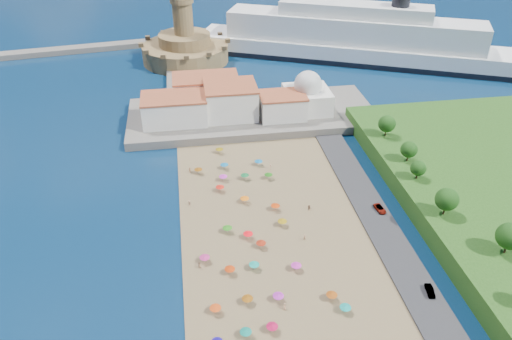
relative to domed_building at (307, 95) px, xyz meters
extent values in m
plane|color=#071938|center=(-30.00, -71.00, -8.97)|extent=(700.00, 700.00, 0.00)
cube|color=#59544C|center=(-20.00, 2.00, -7.47)|extent=(90.00, 36.00, 3.00)
cube|color=#59544C|center=(-42.00, 37.00, -7.77)|extent=(18.00, 70.00, 2.40)
cube|color=silver|center=(-48.00, -2.00, -1.47)|extent=(22.00, 14.00, 9.00)
cube|color=silver|center=(-28.00, 0.00, -0.47)|extent=(18.00, 16.00, 11.00)
cube|color=silver|center=(-10.00, -4.00, -1.97)|extent=(16.00, 12.00, 8.00)
cube|color=silver|center=(-36.00, 12.00, -0.97)|extent=(24.00, 14.00, 10.00)
cube|color=silver|center=(0.00, 0.00, -1.97)|extent=(16.00, 16.00, 8.00)
sphere|color=silver|center=(0.00, 0.00, 4.03)|extent=(10.00, 10.00, 10.00)
cylinder|color=silver|center=(0.00, 0.00, 7.83)|extent=(1.20, 1.20, 1.60)
cylinder|color=olive|center=(-42.00, 67.00, -4.97)|extent=(40.00, 40.00, 8.00)
cylinder|color=olive|center=(-42.00, 67.00, 1.53)|extent=(24.00, 24.00, 5.00)
cylinder|color=olive|center=(-42.00, 67.00, 11.03)|extent=(9.00, 9.00, 14.00)
cylinder|color=olive|center=(-42.00, 67.00, 19.23)|extent=(10.40, 10.40, 2.40)
cube|color=black|center=(35.32, 56.96, -7.79)|extent=(143.48, 79.47, 2.37)
cube|color=white|center=(35.32, 56.96, -4.59)|extent=(142.41, 78.70, 8.77)
cube|color=white|center=(35.32, 56.96, 5.65)|extent=(114.08, 63.32, 11.70)
cube|color=white|center=(35.32, 56.96, 14.42)|extent=(67.93, 40.06, 5.85)
cylinder|color=gray|center=(-22.93, -31.51, -7.72)|extent=(0.07, 0.07, 2.00)
cone|color=#0D69AA|center=(-22.93, -31.51, -6.82)|extent=(2.50, 2.50, 0.60)
cylinder|color=gray|center=(-30.36, -95.55, -7.72)|extent=(0.07, 0.07, 2.00)
cone|color=#AC0D3D|center=(-30.36, -95.55, -6.82)|extent=(2.50, 2.50, 0.60)
cylinder|color=gray|center=(-33.72, -31.89, -7.72)|extent=(0.07, 0.07, 2.00)
cone|color=#10679B|center=(-33.72, -31.89, -6.82)|extent=(2.50, 2.50, 0.60)
cylinder|color=gray|center=(-14.11, -92.97, -7.72)|extent=(0.07, 0.07, 2.00)
cone|color=#109489|center=(-14.11, -92.97, -6.82)|extent=(2.50, 2.50, 0.60)
cylinder|color=gray|center=(-34.28, -87.32, -7.72)|extent=(0.07, 0.07, 2.00)
cone|color=#86490C|center=(-34.28, -87.32, -6.82)|extent=(2.50, 2.50, 0.60)
cylinder|color=gray|center=(-27.54, -87.58, -7.72)|extent=(0.07, 0.07, 2.00)
cone|color=#AF25AC|center=(-27.54, -87.58, -6.82)|extent=(2.50, 2.50, 0.60)
cylinder|color=gray|center=(-21.56, -62.15, -7.72)|extent=(0.07, 0.07, 2.00)
cone|color=#A07B0E|center=(-21.56, -62.15, -6.82)|extent=(2.50, 2.50, 0.60)
cylinder|color=gray|center=(-34.35, -22.15, -7.72)|extent=(0.07, 0.07, 2.00)
cone|color=#77610A|center=(-34.35, -22.15, -6.82)|extent=(2.50, 2.50, 0.60)
cylinder|color=gray|center=(-21.59, -78.93, -7.72)|extent=(0.07, 0.07, 2.00)
cone|color=#CB2BA7|center=(-21.59, -78.93, -6.82)|extent=(2.50, 2.50, 0.60)
cylinder|color=gray|center=(-36.21, -43.87, -7.72)|extent=(0.07, 0.07, 2.00)
cone|color=red|center=(-36.21, -43.87, -6.82)|extent=(2.50, 2.50, 0.60)
cylinder|color=gray|center=(-29.90, -50.52, -7.72)|extent=(0.07, 0.07, 2.00)
cone|color=orange|center=(-29.90, -50.52, -6.82)|extent=(2.50, 2.50, 0.60)
cylinder|color=gray|center=(-31.27, -77.12, -7.72)|extent=(0.07, 0.07, 2.00)
cone|color=#119D86|center=(-31.27, -77.12, -6.82)|extent=(2.50, 2.50, 0.60)
cylinder|color=gray|center=(-34.73, -38.43, -7.72)|extent=(0.07, 0.07, 2.00)
cone|color=#BF28B3|center=(-34.73, -38.43, -6.82)|extent=(2.50, 2.50, 0.60)
cylinder|color=gray|center=(-35.85, -96.08, -7.72)|extent=(0.07, 0.07, 2.00)
cone|color=#0D7966|center=(-35.85, -96.08, -6.82)|extent=(2.50, 2.50, 0.60)
cylinder|color=gray|center=(-15.98, -89.10, -7.72)|extent=(0.07, 0.07, 2.00)
cone|color=#9B440E|center=(-15.98, -89.10, -6.82)|extent=(2.50, 2.50, 0.60)
cylinder|color=gray|center=(-28.44, -69.84, -7.72)|extent=(0.07, 0.07, 2.00)
cone|color=#9B240E|center=(-28.44, -69.84, -6.82)|extent=(2.50, 2.50, 0.60)
cylinder|color=gray|center=(-42.55, -72.89, -7.72)|extent=(0.07, 0.07, 2.00)
cone|color=#BE2871|center=(-42.55, -72.89, -6.82)|extent=(2.50, 2.50, 0.60)
cylinder|color=gray|center=(-22.06, -55.21, -7.72)|extent=(0.07, 0.07, 2.00)
cone|color=red|center=(-22.06, -55.21, -6.82)|extent=(2.50, 2.50, 0.60)
cylinder|color=gray|center=(-36.04, -62.70, -7.72)|extent=(0.07, 0.07, 2.00)
cone|color=#277E16|center=(-36.04, -62.70, -6.82)|extent=(2.50, 2.50, 0.60)
cylinder|color=gray|center=(-21.22, -39.54, -7.72)|extent=(0.07, 0.07, 2.00)
cone|color=#1E6B13|center=(-21.22, -39.54, -6.82)|extent=(2.50, 2.50, 0.60)
cylinder|color=gray|center=(-31.11, -65.85, -7.72)|extent=(0.07, 0.07, 2.00)
cone|color=#FF0B16|center=(-31.11, -65.85, -6.82)|extent=(2.50, 2.50, 0.60)
cylinder|color=gray|center=(-41.35, -88.92, -7.72)|extent=(0.07, 0.07, 2.00)
cone|color=#D74611|center=(-41.35, -88.92, -6.82)|extent=(2.50, 2.50, 0.60)
cylinder|color=gray|center=(-41.86, -33.41, -7.72)|extent=(0.07, 0.07, 2.00)
cone|color=brown|center=(-41.86, -33.41, -6.82)|extent=(2.50, 2.50, 0.60)
cylinder|color=gray|center=(-28.26, -38.74, -7.72)|extent=(0.07, 0.07, 2.00)
cone|color=#11632F|center=(-28.26, -38.74, -6.82)|extent=(2.50, 2.50, 0.60)
cylinder|color=gray|center=(-37.06, -77.73, -7.72)|extent=(0.07, 0.07, 2.00)
cone|color=#C33308|center=(-37.06, -77.73, -6.82)|extent=(2.50, 2.50, 0.60)
imported|color=tan|center=(-29.78, -48.87, -7.94)|extent=(0.88, 0.95, 1.56)
imported|color=tan|center=(-17.06, -68.60, -7.81)|extent=(0.68, 0.45, 1.82)
imported|color=tan|center=(-12.88, -56.42, -7.88)|extent=(1.00, 1.65, 1.70)
imported|color=tan|center=(-19.55, -34.16, -7.88)|extent=(0.85, 1.20, 1.68)
imported|color=tan|center=(-44.40, -32.02, -7.89)|extent=(0.53, 1.02, 1.67)
imported|color=tan|center=(-26.59, -90.17, -7.84)|extent=(0.99, 1.02, 1.77)
imported|color=tan|center=(-44.02, -74.57, -7.82)|extent=(1.04, 0.92, 1.80)
imported|color=tan|center=(-45.28, -49.60, -7.79)|extent=(1.36, 1.31, 1.86)
imported|color=gray|center=(6.00, -60.18, -7.65)|extent=(2.70, 4.77, 1.26)
imported|color=gray|center=(6.00, -90.78, -7.61)|extent=(2.00, 4.20, 1.33)
cylinder|color=#382314|center=(25.17, -86.38, -1.26)|extent=(0.50, 0.50, 3.44)
sphere|color=#14380F|center=(25.17, -86.38, 1.84)|extent=(6.19, 6.19, 6.19)
cylinder|color=#382314|center=(18.14, -70.65, -1.35)|extent=(0.50, 0.50, 3.26)
sphere|color=#14380F|center=(18.14, -70.65, 1.59)|extent=(5.86, 5.86, 5.86)
cylinder|color=#382314|center=(18.28, -54.12, -1.75)|extent=(0.50, 0.50, 2.44)
sphere|color=#14380F|center=(18.28, -54.12, 0.44)|extent=(4.39, 4.39, 4.39)
cylinder|color=#382314|center=(19.57, -44.65, -1.61)|extent=(0.50, 0.50, 2.74)
sphere|color=#14380F|center=(19.57, -44.65, 0.86)|extent=(4.93, 4.93, 4.93)
cylinder|color=#382314|center=(18.93, -28.77, -1.43)|extent=(0.50, 0.50, 3.08)
sphere|color=#14380F|center=(18.93, -28.77, 1.34)|extent=(5.54, 5.54, 5.54)
camera|label=1|loc=(-44.09, -162.68, 73.92)|focal=35.00mm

